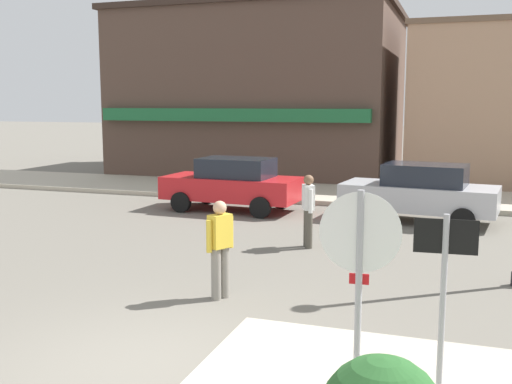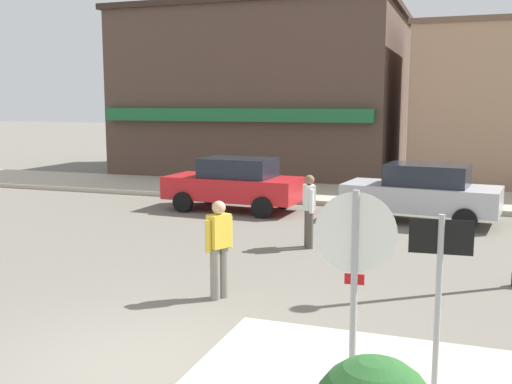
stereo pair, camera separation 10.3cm
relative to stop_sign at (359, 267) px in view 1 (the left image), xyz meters
name	(u,v)px [view 1 (the left image)]	position (x,y,z in m)	size (l,w,h in m)	color
ground_plane	(143,368)	(-2.58, 0.13, -1.52)	(160.00, 160.00, 0.00)	#6B665B
kerb_far	(349,195)	(-2.58, 14.10, -1.44)	(80.00, 4.00, 0.15)	#B7AD99
stop_sign	(359,267)	(0.00, 0.00, 0.00)	(0.82, 0.09, 2.30)	#9E9EA3
one_way_sign	(443,292)	(0.81, 0.04, -0.19)	(0.60, 0.07, 2.10)	#9E9EA3
parked_car_nearest	(233,183)	(-5.39, 10.47, -0.71)	(4.08, 2.02, 1.56)	red
parked_car_second	(420,192)	(-0.04, 10.45, -0.71)	(4.17, 2.23, 1.56)	#B7B7BC
pedestrian_crossing_near	(220,246)	(-2.67, 2.84, -0.65)	(0.36, 0.53, 1.61)	gray
pedestrian_crossing_far	(308,209)	(-2.17, 6.70, -0.65)	(0.36, 0.53, 1.61)	#4C473D
building_corner_shop	(266,93)	(-7.66, 20.65, 2.09)	(11.95, 9.61, 7.21)	brown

